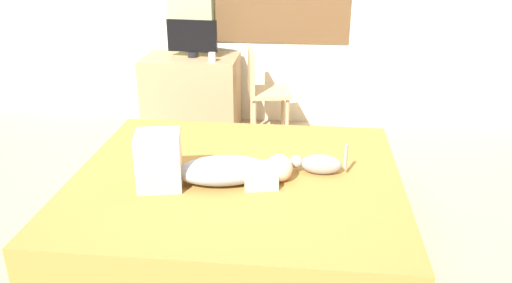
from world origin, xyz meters
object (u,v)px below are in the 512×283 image
at_px(chair_by_desk, 262,88).
at_px(desk, 192,94).
at_px(bed, 237,205).
at_px(cat, 318,164).
at_px(person_lying, 207,167).
at_px(tv_monitor, 192,38).
at_px(cup, 212,57).

bearing_deg(chair_by_desk, desk, 166.97).
xyz_separation_m(bed, cat, (0.51, 0.08, 0.29)).
distance_m(person_lying, cat, 0.70).
xyz_separation_m(tv_monitor, cup, (0.22, -0.16, -0.14)).
height_order(bed, desk, desk).
height_order(person_lying, cat, person_lying).
bearing_deg(cat, cup, 121.28).
height_order(bed, person_lying, person_lying).
xyz_separation_m(desk, chair_by_desk, (0.70, -0.16, 0.14)).
relative_size(person_lying, cat, 2.63).
bearing_deg(cup, person_lying, -80.59).
xyz_separation_m(cat, tv_monitor, (-1.18, 1.75, 0.42)).
bearing_deg(chair_by_desk, cat, -72.29).
bearing_deg(person_lying, cup, 99.41).
height_order(tv_monitor, chair_by_desk, tv_monitor).
xyz_separation_m(bed, tv_monitor, (-0.68, 1.83, 0.71)).
bearing_deg(bed, person_lying, -139.86).
distance_m(bed, desk, 1.96).
relative_size(bed, chair_by_desk, 2.45).
xyz_separation_m(cat, cup, (-0.97, 1.59, 0.28)).
bearing_deg(chair_by_desk, bed, -90.00).
distance_m(person_lying, desk, 2.04).
xyz_separation_m(person_lying, desk, (-0.54, 1.96, -0.18)).
xyz_separation_m(bed, chair_by_desk, (0.00, 1.66, 0.29)).
relative_size(person_lying, tv_monitor, 1.96).
bearing_deg(cat, bed, -171.58).
distance_m(person_lying, chair_by_desk, 1.81).
bearing_deg(tv_monitor, chair_by_desk, -13.53).
relative_size(bed, tv_monitor, 4.39).
bearing_deg(cat, person_lying, -162.49).
height_order(person_lying, cup, cup).
bearing_deg(person_lying, chair_by_desk, 84.88).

